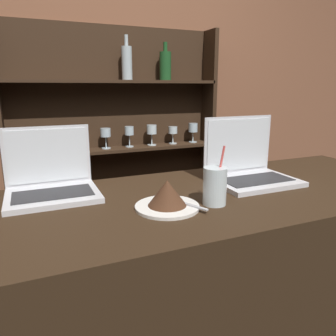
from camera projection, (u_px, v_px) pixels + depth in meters
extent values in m
cube|color=black|center=(186.00, 323.00, 1.26)|extent=(2.00, 0.67, 1.03)
cube|color=brown|center=(103.00, 94.00, 2.23)|extent=(7.00, 0.06, 2.70)
cube|color=#332114|center=(6.00, 172.00, 1.99)|extent=(0.03, 0.18, 1.79)
cube|color=#332114|center=(207.00, 154.00, 2.53)|extent=(0.03, 0.18, 1.79)
cube|color=#332114|center=(116.00, 160.00, 2.33)|extent=(1.43, 0.02, 1.79)
cube|color=#332114|center=(120.00, 211.00, 2.35)|extent=(1.39, 0.18, 0.02)
cube|color=#332114|center=(118.00, 149.00, 2.24)|extent=(1.39, 0.18, 0.02)
cube|color=#332114|center=(116.00, 82.00, 2.13)|extent=(1.39, 0.18, 0.02)
cylinder|color=silver|center=(27.00, 154.00, 2.02)|extent=(0.05, 0.05, 0.01)
cylinder|color=silver|center=(27.00, 148.00, 2.01)|extent=(0.01, 0.01, 0.07)
cylinder|color=silver|center=(26.00, 138.00, 1.99)|extent=(0.06, 0.06, 0.05)
cylinder|color=silver|center=(55.00, 152.00, 2.08)|extent=(0.06, 0.06, 0.01)
cylinder|color=silver|center=(55.00, 147.00, 2.07)|extent=(0.01, 0.01, 0.06)
cylinder|color=silver|center=(54.00, 138.00, 2.06)|extent=(0.07, 0.07, 0.05)
cylinder|color=silver|center=(81.00, 150.00, 2.14)|extent=(0.05, 0.05, 0.01)
cylinder|color=silver|center=(81.00, 144.00, 2.13)|extent=(0.01, 0.01, 0.07)
cylinder|color=silver|center=(80.00, 134.00, 2.11)|extent=(0.06, 0.06, 0.06)
cylinder|color=silver|center=(106.00, 148.00, 2.20)|extent=(0.06, 0.06, 0.01)
cylinder|color=silver|center=(106.00, 142.00, 2.19)|extent=(0.01, 0.01, 0.07)
cylinder|color=silver|center=(106.00, 132.00, 2.18)|extent=(0.07, 0.07, 0.06)
cylinder|color=silver|center=(130.00, 146.00, 2.27)|extent=(0.06, 0.06, 0.01)
cylinder|color=silver|center=(129.00, 141.00, 2.25)|extent=(0.01, 0.01, 0.08)
cylinder|color=silver|center=(129.00, 131.00, 2.24)|extent=(0.06, 0.06, 0.06)
cylinder|color=silver|center=(152.00, 145.00, 2.33)|extent=(0.06, 0.06, 0.01)
cylinder|color=silver|center=(152.00, 139.00, 2.32)|extent=(0.01, 0.01, 0.08)
cylinder|color=silver|center=(152.00, 129.00, 2.30)|extent=(0.07, 0.07, 0.06)
cylinder|color=silver|center=(173.00, 143.00, 2.39)|extent=(0.06, 0.06, 0.01)
cylinder|color=silver|center=(173.00, 138.00, 2.38)|extent=(0.01, 0.01, 0.07)
cylinder|color=silver|center=(173.00, 130.00, 2.37)|extent=(0.06, 0.06, 0.05)
cylinder|color=silver|center=(193.00, 142.00, 2.45)|extent=(0.06, 0.06, 0.01)
cylinder|color=silver|center=(193.00, 137.00, 2.44)|extent=(0.01, 0.01, 0.07)
cylinder|color=silver|center=(193.00, 128.00, 2.43)|extent=(0.07, 0.07, 0.06)
cylinder|color=#B2C1C6|center=(127.00, 63.00, 2.13)|extent=(0.07, 0.07, 0.21)
cylinder|color=#B2C1C6|center=(126.00, 40.00, 2.10)|extent=(0.02, 0.02, 0.07)
cylinder|color=#1E4C23|center=(165.00, 66.00, 2.24)|extent=(0.08, 0.08, 0.19)
cylinder|color=#1E4C23|center=(165.00, 47.00, 2.21)|extent=(0.03, 0.03, 0.06)
cube|color=silver|center=(53.00, 195.00, 1.12)|extent=(0.30, 0.24, 0.02)
cube|color=#28282B|center=(53.00, 194.00, 1.11)|extent=(0.26, 0.13, 0.00)
cube|color=silver|center=(48.00, 155.00, 1.20)|extent=(0.30, 0.00, 0.22)
cube|color=silver|center=(48.00, 156.00, 1.20)|extent=(0.28, 0.01, 0.19)
cube|color=silver|center=(254.00, 181.00, 1.29)|extent=(0.32, 0.24, 0.02)
cube|color=#28282B|center=(256.00, 179.00, 1.28)|extent=(0.27, 0.13, 0.00)
cube|color=silver|center=(238.00, 145.00, 1.37)|extent=(0.32, 0.00, 0.24)
cube|color=silver|center=(238.00, 145.00, 1.36)|extent=(0.30, 0.01, 0.21)
cylinder|color=silver|center=(167.00, 207.00, 1.03)|extent=(0.20, 0.20, 0.01)
cone|color=#422616|center=(167.00, 193.00, 1.01)|extent=(0.12, 0.12, 0.08)
cube|color=#B7B7BC|center=(185.00, 204.00, 1.03)|extent=(0.08, 0.16, 0.00)
cylinder|color=silver|center=(215.00, 186.00, 1.05)|extent=(0.08, 0.08, 0.12)
cylinder|color=#E04C47|center=(219.00, 175.00, 1.05)|extent=(0.04, 0.01, 0.19)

